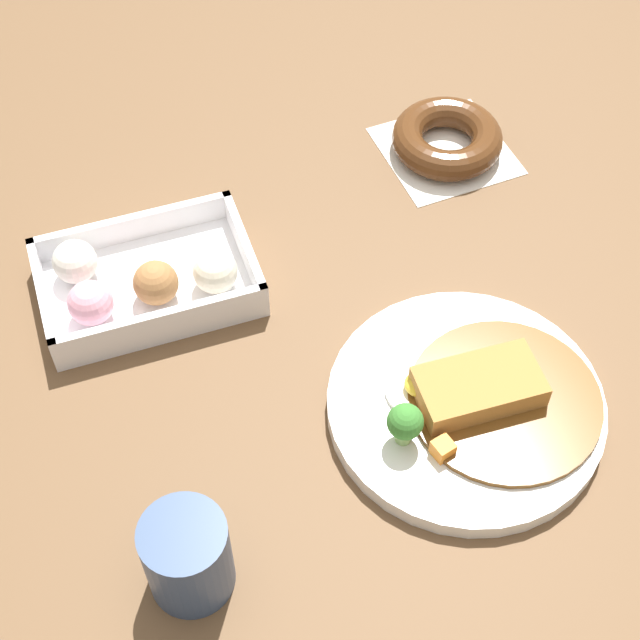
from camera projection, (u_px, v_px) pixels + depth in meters
name	position (u px, v px, depth m)	size (l,w,h in m)	color
ground_plane	(329.00, 353.00, 0.92)	(1.60, 1.60, 0.00)	brown
curry_plate	(469.00, 403.00, 0.87)	(0.25, 0.25, 0.06)	white
donut_box	(143.00, 281.00, 0.94)	(0.21, 0.14, 0.06)	white
chocolate_ring_donut	(447.00, 139.00, 1.07)	(0.14, 0.14, 0.04)	white
coffee_mug	(188.00, 557.00, 0.75)	(0.07, 0.07, 0.08)	#33476B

